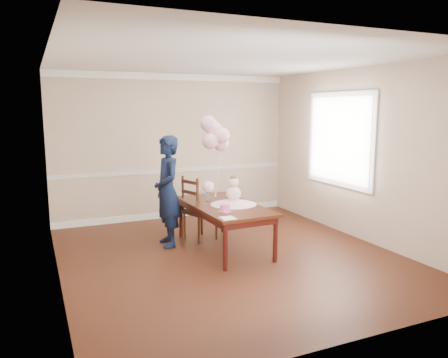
% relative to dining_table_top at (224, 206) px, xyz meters
% --- Properties ---
extents(floor, '(4.50, 5.00, 0.00)m').
position_rel_dining_table_top_xyz_m(floor, '(-0.07, -0.37, -0.65)').
color(floor, black).
rests_on(floor, ground).
extents(ceiling, '(4.50, 5.00, 0.02)m').
position_rel_dining_table_top_xyz_m(ceiling, '(-0.07, -0.37, 2.05)').
color(ceiling, white).
rests_on(ceiling, wall_back).
extents(wall_back, '(4.50, 0.02, 2.70)m').
position_rel_dining_table_top_xyz_m(wall_back, '(-0.07, 2.13, 0.70)').
color(wall_back, tan).
rests_on(wall_back, floor).
extents(wall_front, '(4.50, 0.02, 2.70)m').
position_rel_dining_table_top_xyz_m(wall_front, '(-0.07, -2.87, 0.70)').
color(wall_front, tan).
rests_on(wall_front, floor).
extents(wall_left, '(0.02, 5.00, 2.70)m').
position_rel_dining_table_top_xyz_m(wall_left, '(-2.32, -0.37, 0.70)').
color(wall_left, tan).
rests_on(wall_left, floor).
extents(wall_right, '(0.02, 5.00, 2.70)m').
position_rel_dining_table_top_xyz_m(wall_right, '(2.18, -0.37, 0.70)').
color(wall_right, tan).
rests_on(wall_right, floor).
extents(chair_rail_trim, '(4.50, 0.02, 0.07)m').
position_rel_dining_table_top_xyz_m(chair_rail_trim, '(-0.07, 2.12, 0.25)').
color(chair_rail_trim, silver).
rests_on(chair_rail_trim, wall_back).
extents(crown_molding, '(4.50, 0.02, 0.12)m').
position_rel_dining_table_top_xyz_m(crown_molding, '(-0.07, 2.12, 1.98)').
color(crown_molding, white).
rests_on(crown_molding, wall_back).
extents(baseboard_trim, '(4.50, 0.02, 0.12)m').
position_rel_dining_table_top_xyz_m(baseboard_trim, '(-0.07, 2.12, -0.59)').
color(baseboard_trim, white).
rests_on(baseboard_trim, floor).
extents(window_frame, '(0.02, 1.66, 1.56)m').
position_rel_dining_table_top_xyz_m(window_frame, '(2.16, 0.13, 0.90)').
color(window_frame, silver).
rests_on(window_frame, wall_right).
extents(window_blinds, '(0.01, 1.50, 1.40)m').
position_rel_dining_table_top_xyz_m(window_blinds, '(2.14, 0.13, 0.90)').
color(window_blinds, white).
rests_on(window_blinds, wall_right).
extents(dining_table_top, '(0.95, 1.81, 0.04)m').
position_rel_dining_table_top_xyz_m(dining_table_top, '(0.00, 0.00, 0.00)').
color(dining_table_top, black).
rests_on(dining_table_top, table_leg_fl).
extents(table_apron, '(0.85, 1.72, 0.09)m').
position_rel_dining_table_top_xyz_m(table_apron, '(-0.00, -0.00, -0.07)').
color(table_apron, black).
rests_on(table_apron, table_leg_fl).
extents(table_leg_fl, '(0.06, 0.06, 0.63)m').
position_rel_dining_table_top_xyz_m(table_leg_fl, '(-0.35, -0.83, -0.33)').
color(table_leg_fl, black).
rests_on(table_leg_fl, floor).
extents(table_leg_fr, '(0.06, 0.06, 0.63)m').
position_rel_dining_table_top_xyz_m(table_leg_fr, '(0.40, -0.81, -0.33)').
color(table_leg_fr, black).
rests_on(table_leg_fr, floor).
extents(table_leg_bl, '(0.06, 0.06, 0.63)m').
position_rel_dining_table_top_xyz_m(table_leg_bl, '(-0.40, 0.81, -0.33)').
color(table_leg_bl, black).
rests_on(table_leg_bl, floor).
extents(table_leg_br, '(0.06, 0.06, 0.63)m').
position_rel_dining_table_top_xyz_m(table_leg_br, '(0.35, 0.83, -0.33)').
color(table_leg_br, black).
rests_on(table_leg_br, floor).
extents(baby_skirt, '(0.70, 0.70, 0.09)m').
position_rel_dining_table_top_xyz_m(baby_skirt, '(0.14, -0.04, 0.07)').
color(baby_skirt, '#FBB9DC').
rests_on(baby_skirt, dining_table_top).
extents(baby_torso, '(0.21, 0.21, 0.21)m').
position_rel_dining_table_top_xyz_m(baby_torso, '(0.14, -0.04, 0.18)').
color(baby_torso, '#FFA1D6').
rests_on(baby_torso, baby_skirt).
extents(baby_head, '(0.15, 0.15, 0.15)m').
position_rel_dining_table_top_xyz_m(baby_head, '(0.14, -0.04, 0.35)').
color(baby_head, beige).
rests_on(baby_head, baby_torso).
extents(baby_hair, '(0.11, 0.11, 0.11)m').
position_rel_dining_table_top_xyz_m(baby_hair, '(0.14, -0.04, 0.41)').
color(baby_hair, brown).
rests_on(baby_hair, baby_head).
extents(cake_platter, '(0.20, 0.20, 0.01)m').
position_rel_dining_table_top_xyz_m(cake_platter, '(-0.17, -0.41, 0.03)').
color(cake_platter, silver).
rests_on(cake_platter, dining_table_top).
extents(birthday_cake, '(0.14, 0.14, 0.09)m').
position_rel_dining_table_top_xyz_m(birthday_cake, '(-0.17, -0.41, 0.07)').
color(birthday_cake, '#F24C94').
rests_on(birthday_cake, cake_platter).
extents(cake_flower_a, '(0.03, 0.03, 0.03)m').
position_rel_dining_table_top_xyz_m(cake_flower_a, '(-0.17, -0.41, 0.13)').
color(cake_flower_a, white).
rests_on(cake_flower_a, birthday_cake).
extents(cake_flower_b, '(0.03, 0.03, 0.03)m').
position_rel_dining_table_top_xyz_m(cake_flower_b, '(-0.14, -0.39, 0.13)').
color(cake_flower_b, silver).
rests_on(cake_flower_b, birthday_cake).
extents(rose_vase_near, '(0.09, 0.09, 0.14)m').
position_rel_dining_table_top_xyz_m(rose_vase_near, '(-0.14, 0.26, 0.09)').
color(rose_vase_near, silver).
rests_on(rose_vase_near, dining_table_top).
extents(roses_near, '(0.17, 0.17, 0.17)m').
position_rel_dining_table_top_xyz_m(roses_near, '(-0.14, 0.26, 0.25)').
color(roses_near, silver).
rests_on(roses_near, rose_vase_near).
extents(napkin, '(0.18, 0.18, 0.01)m').
position_rel_dining_table_top_xyz_m(napkin, '(-0.29, -0.77, 0.03)').
color(napkin, white).
rests_on(napkin, dining_table_top).
extents(balloon_weight, '(0.04, 0.04, 0.02)m').
position_rel_dining_table_top_xyz_m(balloon_weight, '(0.07, 0.49, 0.03)').
color(balloon_weight, silver).
rests_on(balloon_weight, dining_table_top).
extents(balloon_a, '(0.25, 0.25, 0.25)m').
position_rel_dining_table_top_xyz_m(balloon_a, '(-0.01, 0.49, 0.92)').
color(balloon_a, '#E2A0B0').
rests_on(balloon_a, balloon_ribbon_a).
extents(balloon_b, '(0.25, 0.25, 0.25)m').
position_rel_dining_table_top_xyz_m(balloon_b, '(0.17, 0.45, 1.00)').
color(balloon_b, '#FFB4C8').
rests_on(balloon_b, balloon_ribbon_b).
extents(balloon_c, '(0.25, 0.25, 0.25)m').
position_rel_dining_table_top_xyz_m(balloon_c, '(0.09, 0.58, 1.09)').
color(balloon_c, '#E9A5B2').
rests_on(balloon_c, balloon_ribbon_c).
extents(balloon_d, '(0.25, 0.25, 0.25)m').
position_rel_dining_table_top_xyz_m(balloon_d, '(-0.00, 0.60, 1.18)').
color(balloon_d, '#E5A2BA').
rests_on(balloon_d, balloon_ribbon_d).
extents(balloon_e, '(0.25, 0.25, 0.25)m').
position_rel_dining_table_top_xyz_m(balloon_e, '(0.21, 0.57, 0.87)').
color(balloon_e, '#FFB4C6').
rests_on(balloon_e, balloon_ribbon_e).
extents(balloon_ribbon_a, '(0.08, 0.01, 0.75)m').
position_rel_dining_table_top_xyz_m(balloon_ribbon_a, '(0.03, 0.49, 0.41)').
color(balloon_ribbon_a, silver).
rests_on(balloon_ribbon_a, balloon_weight).
extents(balloon_ribbon_b, '(0.09, 0.04, 0.83)m').
position_rel_dining_table_top_xyz_m(balloon_ribbon_b, '(0.12, 0.47, 0.45)').
color(balloon_ribbon_b, white).
rests_on(balloon_ribbon_b, balloon_weight).
extents(balloon_ribbon_c, '(0.02, 0.09, 0.93)m').
position_rel_dining_table_top_xyz_m(balloon_ribbon_c, '(0.08, 0.54, 0.50)').
color(balloon_ribbon_c, white).
rests_on(balloon_ribbon_c, balloon_weight).
extents(balloon_ribbon_d, '(0.08, 0.09, 1.01)m').
position_rel_dining_table_top_xyz_m(balloon_ribbon_d, '(0.04, 0.55, 0.54)').
color(balloon_ribbon_d, white).
rests_on(balloon_ribbon_d, balloon_weight).
extents(balloon_ribbon_e, '(0.12, 0.07, 0.69)m').
position_rel_dining_table_top_xyz_m(balloon_ribbon_e, '(0.14, 0.53, 0.38)').
color(balloon_ribbon_e, white).
rests_on(balloon_ribbon_e, balloon_weight).
extents(dining_chair_seat, '(0.56, 0.56, 0.05)m').
position_rel_dining_table_top_xyz_m(dining_chair_seat, '(-0.15, 0.58, -0.20)').
color(dining_chair_seat, '#331A0E').
rests_on(dining_chair_seat, chair_leg_fl).
extents(chair_leg_fl, '(0.05, 0.05, 0.43)m').
position_rel_dining_table_top_xyz_m(chair_leg_fl, '(-0.26, 0.35, -0.43)').
color(chair_leg_fl, '#381B0F').
rests_on(chair_leg_fl, floor).
extents(chair_leg_fr, '(0.05, 0.05, 0.43)m').
position_rel_dining_table_top_xyz_m(chair_leg_fr, '(0.08, 0.47, -0.43)').
color(chair_leg_fr, '#331D0E').
rests_on(chair_leg_fr, floor).
extents(chair_leg_bl, '(0.05, 0.05, 0.43)m').
position_rel_dining_table_top_xyz_m(chair_leg_bl, '(-0.38, 0.69, -0.43)').
color(chair_leg_bl, '#341D0E').
rests_on(chair_leg_bl, floor).
extents(chair_leg_br, '(0.05, 0.05, 0.43)m').
position_rel_dining_table_top_xyz_m(chair_leg_br, '(-0.04, 0.81, -0.43)').
color(chair_leg_br, black).
rests_on(chair_leg_br, floor).
extents(chair_back_post_l, '(0.05, 0.05, 0.56)m').
position_rel_dining_table_top_xyz_m(chair_back_post_l, '(-0.28, 0.34, 0.10)').
color(chair_back_post_l, '#351A0E').
rests_on(chair_back_post_l, dining_chair_seat).
extents(chair_back_post_r, '(0.05, 0.05, 0.56)m').
position_rel_dining_table_top_xyz_m(chair_back_post_r, '(-0.40, 0.69, 0.10)').
color(chair_back_post_r, black).
rests_on(chair_back_post_r, dining_chair_seat).
extents(chair_slat_low, '(0.16, 0.39, 0.05)m').
position_rel_dining_table_top_xyz_m(chair_slat_low, '(-0.34, 0.52, -0.03)').
color(chair_slat_low, '#3B1810').
rests_on(chair_slat_low, dining_chair_seat).
extents(chair_slat_mid, '(0.16, 0.39, 0.05)m').
position_rel_dining_table_top_xyz_m(chair_slat_mid, '(-0.34, 0.52, 0.14)').
color(chair_slat_mid, '#321B0D').
rests_on(chair_slat_mid, dining_chair_seat).
extents(chair_slat_top, '(0.16, 0.39, 0.05)m').
position_rel_dining_table_top_xyz_m(chair_slat_top, '(-0.34, 0.52, 0.30)').
color(chair_slat_top, '#37190F').
rests_on(chair_slat_top, dining_chair_seat).
extents(woman, '(0.42, 0.62, 1.67)m').
position_rel_dining_table_top_xyz_m(woman, '(-0.71, 0.49, 0.19)').
color(woman, '#0E1832').
rests_on(woman, floor).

